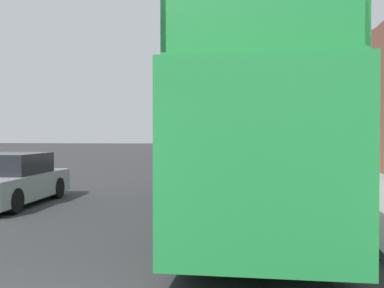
% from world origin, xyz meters
% --- Properties ---
extents(ground_plane, '(144.00, 144.00, 0.00)m').
position_xyz_m(ground_plane, '(0.00, 21.00, 0.00)').
color(ground_plane, '#333335').
extents(sidewalk, '(3.80, 108.00, 0.14)m').
position_xyz_m(sidewalk, '(6.74, 18.00, 0.07)').
color(sidewalk, '#999993').
rests_on(sidewalk, ground_plane).
extents(tour_bus, '(2.58, 10.45, 4.03)m').
position_xyz_m(tour_bus, '(3.04, 6.64, 1.83)').
color(tour_bus, '#1E7A38').
rests_on(tour_bus, ground_plane).
extents(parked_car_ahead_of_bus, '(1.84, 4.56, 1.41)m').
position_xyz_m(parked_car_ahead_of_bus, '(3.71, 15.10, 0.67)').
color(parked_car_ahead_of_bus, navy).
rests_on(parked_car_ahead_of_bus, ground_plane).
extents(parked_car_far_side, '(2.01, 4.43, 1.40)m').
position_xyz_m(parked_car_far_side, '(-3.69, 7.61, 0.65)').
color(parked_car_far_side, '#9E9EA3').
rests_on(parked_car_far_side, ground_plane).
extents(lamp_post_second, '(0.35, 0.35, 4.69)m').
position_xyz_m(lamp_post_second, '(5.50, 10.51, 3.37)').
color(lamp_post_second, black).
rests_on(lamp_post_second, sidewalk).
extents(lamp_post_third, '(0.35, 0.35, 4.28)m').
position_xyz_m(lamp_post_third, '(5.52, 17.57, 3.12)').
color(lamp_post_third, black).
rests_on(lamp_post_third, sidewalk).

